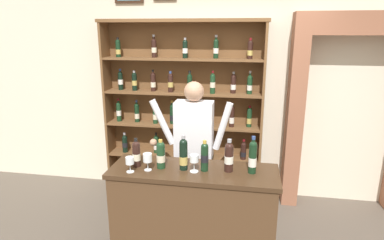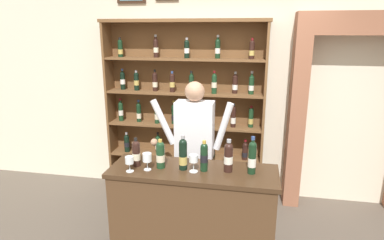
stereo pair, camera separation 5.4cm
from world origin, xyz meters
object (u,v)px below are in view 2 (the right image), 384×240
tasting_bottle_vin_santo (228,157)px  wine_glass_spare (194,160)px  tasting_bottle_riserva (252,157)px  tasting_bottle_prosecco (183,154)px  shopkeeper (194,141)px  wine_glass_right (147,158)px  tasting_bottle_super_tuscan (160,154)px  tasting_counter (193,217)px  tasting_bottle_grappa (136,153)px  tasting_bottle_rosso (204,156)px  wine_shelf (185,107)px  wine_glass_center (129,161)px

tasting_bottle_vin_santo → wine_glass_spare: size_ratio=1.87×
tasting_bottle_riserva → tasting_bottle_prosecco: bearing=-177.3°
shopkeeper → wine_glass_right: (-0.30, -0.68, 0.05)m
tasting_bottle_prosecco → tasting_bottle_super_tuscan: bearing=-179.0°
tasting_counter → tasting_bottle_grappa: (-0.52, -0.01, 0.61)m
tasting_bottle_prosecco → tasting_bottle_riserva: tasting_bottle_riserva is taller
tasting_bottle_grappa → tasting_bottle_rosso: tasting_bottle_rosso is taller
tasting_counter → tasting_bottle_vin_santo: 0.69m
shopkeeper → tasting_bottle_grappa: (-0.43, -0.61, 0.07)m
wine_shelf → wine_glass_right: 1.48m
tasting_bottle_super_tuscan → wine_glass_right: 0.13m
tasting_bottle_grappa → tasting_bottle_vin_santo: bearing=2.3°
tasting_bottle_super_tuscan → wine_glass_spare: bearing=-6.0°
shopkeeper → tasting_bottle_vin_santo: shopkeeper is taller
wine_shelf → tasting_bottle_prosecco: bearing=-78.5°
tasting_bottle_grappa → wine_glass_right: 0.15m
shopkeeper → wine_glass_spare: 0.66m
tasting_bottle_grappa → wine_glass_right: size_ratio=1.71×
tasting_bottle_riserva → tasting_counter: bearing=-178.0°
tasting_counter → tasting_bottle_vin_santo: bearing=3.7°
tasting_counter → wine_glass_right: size_ratio=9.62×
wine_glass_right → wine_glass_center: 0.16m
wine_glass_spare → wine_shelf: bearing=105.1°
tasting_bottle_prosecco → wine_glass_spare: 0.11m
shopkeeper → tasting_bottle_prosecco: (0.01, -0.61, 0.08)m
tasting_counter → tasting_bottle_grappa: 0.80m
tasting_bottle_grappa → wine_glass_center: tasting_bottle_grappa is taller
wine_glass_center → wine_shelf: bearing=83.9°
tasting_bottle_grappa → tasting_bottle_prosecco: size_ratio=0.84×
wine_glass_spare → wine_glass_right: bearing=-174.9°
shopkeeper → tasting_bottle_prosecco: 0.62m
tasting_bottle_grappa → wine_glass_right: bearing=-29.0°
wine_shelf → tasting_bottle_rosso: (0.47, -1.39, -0.10)m
tasting_bottle_rosso → tasting_bottle_vin_santo: (0.21, 0.02, 0.00)m
tasting_bottle_rosso → wine_glass_spare: bearing=-154.0°
shopkeeper → tasting_bottle_prosecco: shopkeeper is taller
wine_glass_spare → wine_glass_center: size_ratio=1.13×
tasting_bottle_prosecco → wine_glass_center: (-0.45, -0.14, -0.05)m
tasting_counter → shopkeeper: (-0.10, 0.60, 0.54)m
tasting_bottle_vin_santo → wine_glass_spare: (-0.30, -0.07, -0.02)m
tasting_counter → tasting_bottle_rosso: size_ratio=5.37×
shopkeeper → tasting_bottle_vin_santo: size_ratio=5.61×
tasting_bottle_vin_santo → wine_glass_right: size_ratio=1.89×
shopkeeper → tasting_bottle_rosso: 0.64m
tasting_bottle_grappa → wine_glass_spare: size_ratio=1.70×
wine_glass_right → wine_glass_spare: (0.41, 0.04, 0.00)m
shopkeeper → wine_glass_center: shopkeeper is taller
tasting_bottle_prosecco → tasting_counter: bearing=7.0°
tasting_bottle_super_tuscan → tasting_bottle_prosecco: (0.21, 0.00, 0.01)m
tasting_bottle_rosso → wine_glass_right: tasting_bottle_rosso is taller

